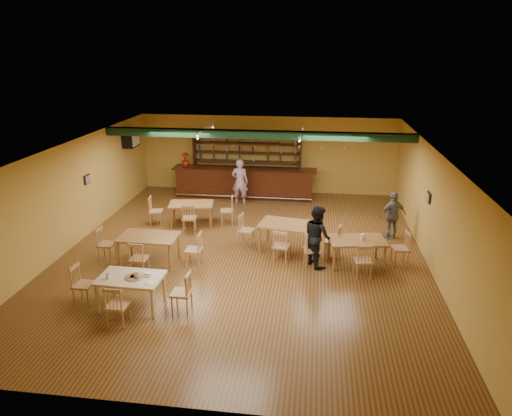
# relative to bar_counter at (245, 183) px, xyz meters

# --- Properties ---
(floor) EXTENTS (12.00, 12.00, 0.00)m
(floor) POSITION_rel_bar_counter_xyz_m (0.77, -5.15, -0.56)
(floor) COLOR #543518
(floor) RESTS_ON ground
(ceiling_beam) EXTENTS (10.00, 0.30, 0.25)m
(ceiling_beam) POSITION_rel_bar_counter_xyz_m (0.77, -2.35, 2.31)
(ceiling_beam) COLOR black
(ceiling_beam) RESTS_ON ceiling
(track_rail_left) EXTENTS (0.05, 2.50, 0.05)m
(track_rail_left) POSITION_rel_bar_counter_xyz_m (-1.03, -1.75, 2.38)
(track_rail_left) COLOR silver
(track_rail_left) RESTS_ON ceiling
(track_rail_right) EXTENTS (0.05, 2.50, 0.05)m
(track_rail_right) POSITION_rel_bar_counter_xyz_m (2.17, -1.75, 2.38)
(track_rail_right) COLOR silver
(track_rail_right) RESTS_ON ceiling
(ac_unit) EXTENTS (0.34, 0.70, 0.48)m
(ac_unit) POSITION_rel_bar_counter_xyz_m (-4.03, -0.95, 1.79)
(ac_unit) COLOR silver
(ac_unit) RESTS_ON wall_left
(picture_left) EXTENTS (0.04, 0.34, 0.28)m
(picture_left) POSITION_rel_bar_counter_xyz_m (-4.20, -4.15, 1.14)
(picture_left) COLOR black
(picture_left) RESTS_ON wall_left
(picture_right) EXTENTS (0.04, 0.34, 0.28)m
(picture_right) POSITION_rel_bar_counter_xyz_m (5.74, -4.65, 1.14)
(picture_right) COLOR black
(picture_right) RESTS_ON wall_right
(bar_counter) EXTENTS (5.50, 0.85, 1.13)m
(bar_counter) POSITION_rel_bar_counter_xyz_m (0.00, 0.00, 0.00)
(bar_counter) COLOR #37120B
(bar_counter) RESTS_ON ground
(back_bar_hutch) EXTENTS (4.26, 0.40, 2.28)m
(back_bar_hutch) POSITION_rel_bar_counter_xyz_m (0.00, 0.63, 0.57)
(back_bar_hutch) COLOR #37120B
(back_bar_hutch) RESTS_ON ground
(poinsettia) EXTENTS (0.38, 0.38, 0.54)m
(poinsettia) POSITION_rel_bar_counter_xyz_m (-2.30, 0.00, 0.83)
(poinsettia) COLOR #AF2510
(poinsettia) RESTS_ON bar_counter
(dining_table_a) EXTENTS (1.54, 1.06, 0.71)m
(dining_table_a) POSITION_rel_bar_counter_xyz_m (-1.27, -3.14, -0.21)
(dining_table_a) COLOR olive
(dining_table_a) RESTS_ON ground
(dining_table_b) EXTENTS (1.78, 1.26, 0.81)m
(dining_table_b) POSITION_rel_bar_counter_xyz_m (2.01, -4.82, -0.16)
(dining_table_b) COLOR olive
(dining_table_b) RESTS_ON ground
(dining_table_c) EXTENTS (1.56, 0.95, 0.77)m
(dining_table_c) POSITION_rel_bar_counter_xyz_m (-1.63, -6.08, -0.18)
(dining_table_c) COLOR olive
(dining_table_c) RESTS_ON ground
(dining_table_d) EXTENTS (1.59, 1.11, 0.73)m
(dining_table_d) POSITION_rel_bar_counter_xyz_m (3.86, -5.50, -0.20)
(dining_table_d) COLOR olive
(dining_table_d) RESTS_ON ground
(near_table) EXTENTS (1.42, 0.94, 0.75)m
(near_table) POSITION_rel_bar_counter_xyz_m (-1.24, -8.31, -0.19)
(near_table) COLOR beige
(near_table) RESTS_ON ground
(pizza_tray) EXTENTS (0.48, 0.48, 0.01)m
(pizza_tray) POSITION_rel_bar_counter_xyz_m (-1.14, -8.31, 0.19)
(pizza_tray) COLOR silver
(pizza_tray) RESTS_ON near_table
(parmesan_shaker) EXTENTS (0.08, 0.08, 0.11)m
(parmesan_shaker) POSITION_rel_bar_counter_xyz_m (-1.69, -8.46, 0.24)
(parmesan_shaker) COLOR #EAE5C6
(parmesan_shaker) RESTS_ON near_table
(napkin_stack) EXTENTS (0.23, 0.19, 0.03)m
(napkin_stack) POSITION_rel_bar_counter_xyz_m (-0.89, -8.11, 0.20)
(napkin_stack) COLOR white
(napkin_stack) RESTS_ON near_table
(pizza_server) EXTENTS (0.33, 0.16, 0.00)m
(pizza_server) POSITION_rel_bar_counter_xyz_m (-0.99, -8.26, 0.20)
(pizza_server) COLOR silver
(pizza_server) RESTS_ON pizza_tray
(side_plate) EXTENTS (0.23, 0.23, 0.01)m
(side_plate) POSITION_rel_bar_counter_xyz_m (-0.70, -8.51, 0.19)
(side_plate) COLOR white
(side_plate) RESTS_ON near_table
(patron_bar) EXTENTS (0.64, 0.44, 1.68)m
(patron_bar) POSITION_rel_bar_counter_xyz_m (-0.04, -0.83, 0.27)
(patron_bar) COLOR #88499F
(patron_bar) RESTS_ON ground
(patron_right_a) EXTENTS (0.95, 1.01, 1.66)m
(patron_right_a) POSITION_rel_bar_counter_xyz_m (2.81, -5.62, 0.27)
(patron_right_a) COLOR black
(patron_right_a) RESTS_ON ground
(patron_right_b) EXTENTS (0.93, 0.69, 1.47)m
(patron_right_b) POSITION_rel_bar_counter_xyz_m (5.06, -3.50, 0.17)
(patron_right_b) COLOR slate
(patron_right_b) RESTS_ON ground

